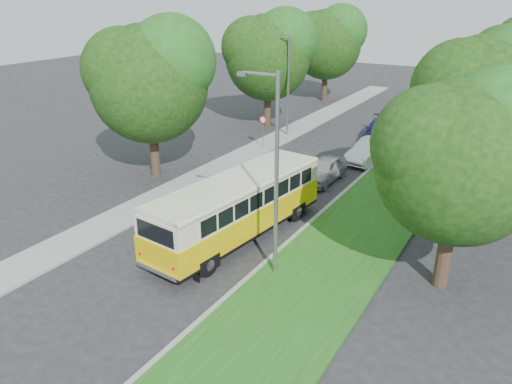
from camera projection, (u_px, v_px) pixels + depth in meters
The scene contains 13 objects.
ground at pixel (221, 227), 23.97m from camera, with size 120.00×120.00×0.00m, color #262628.
curb at pixel (331, 204), 26.26m from camera, with size 0.20×70.00×0.15m, color gray.
grass_verge at pixel (374, 214), 25.16m from camera, with size 4.50×70.00×0.13m, color #1E5416.
sidewalk at pixel (202, 177), 30.20m from camera, with size 2.20×70.00×0.12m, color gray.
treeline at pixel (401, 62), 34.67m from camera, with size 24.27×41.91×9.46m.
lamppost_near at pixel (274, 171), 18.36m from camera, with size 1.71×0.16×8.00m.
lamppost_far at pixel (287, 83), 37.43m from camera, with size 1.71×0.16×7.50m.
warning_sign at pixel (263, 126), 35.02m from camera, with size 0.56×0.10×2.50m.
vintage_bus at pixel (238, 209), 22.30m from camera, with size 2.54×9.85×2.93m, color yellow, non-canonical shape.
car_silver at pixel (323, 170), 29.44m from camera, with size 1.67×4.14×1.41m, color #9FA0A4.
car_white at pixel (371, 151), 32.82m from camera, with size 1.58×4.53×1.49m, color white.
car_blue at pixel (380, 130), 37.70m from camera, with size 2.05×5.04×1.46m, color navy.
car_grey at pixel (403, 115), 42.80m from camera, with size 2.13×4.62×1.28m, color slate.
Camera 1 is at (12.38, -17.78, 10.53)m, focal length 35.00 mm.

